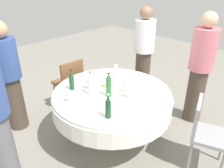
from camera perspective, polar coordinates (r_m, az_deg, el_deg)
The scene contains 22 objects.
ground_plane at distance 3.34m, azimuth -0.00°, elevation -13.14°, with size 10.00×10.00×0.00m, color gray.
dining_table at distance 2.99m, azimuth -0.00°, elevation -4.41°, with size 1.55×1.55×0.74m.
bottle_dark_green_right at distance 2.97m, azimuth -10.15°, elevation 0.91°, with size 0.07×0.07×0.28m.
bottle_green_outer at distance 2.76m, azimuth -0.82°, elevation -0.30°, with size 0.07×0.07×0.31m.
bottle_clear_left at distance 2.81m, azimuth -5.48°, elevation 0.03°, with size 0.06×0.06×0.31m.
bottle_dark_green_west at distance 2.37m, azimuth -0.97°, elevation -5.77°, with size 0.07×0.07×0.29m.
wine_glass_west at distance 2.89m, azimuth 3.34°, elevation -0.30°, with size 0.07×0.07×0.13m.
wine_glass_north at distance 2.71m, azimuth -10.73°, elevation -2.53°, with size 0.07×0.07×0.14m.
wine_glass_near at distance 2.75m, azimuth 4.28°, elevation -1.36°, with size 0.07×0.07×0.15m.
wine_glass_front at distance 2.95m, azimuth -5.67°, elevation 0.61°, with size 0.08×0.08×0.16m.
wine_glass_south at distance 3.36m, azimuth 0.99°, elevation 3.99°, with size 0.06×0.06×0.14m.
plate_south at distance 3.03m, azimuth -1.82°, elevation -0.57°, with size 0.24×0.24×0.04m.
plate_rear at distance 2.68m, azimuth 7.17°, elevation -4.91°, with size 0.22×0.22×0.02m.
fork_outer at distance 2.49m, azimuth 3.47°, elevation -7.56°, with size 0.18×0.02×0.01m, color silver.
spoon_left at distance 3.21m, azimuth 6.08°, elevation 0.76°, with size 0.18×0.02×0.01m, color silver.
fork_west at distance 2.66m, azimuth 0.36°, elevation -5.07°, with size 0.18×0.02×0.01m, color silver.
folded_napkin at distance 2.89m, azimuth 12.18°, elevation -2.63°, with size 0.12×0.12×0.02m, color white.
person_right at distance 3.96m, azimuth 7.97°, elevation 7.67°, with size 0.34×0.34×1.63m.
person_outer at distance 3.41m, azimuth -24.50°, elevation 1.78°, with size 0.34×0.34×1.59m.
person_left at distance 3.51m, azimuth 21.31°, elevation 3.83°, with size 0.34×0.34×1.67m.
chair_near at distance 3.77m, azimuth -10.55°, elevation 0.87°, with size 0.42×0.42×0.87m.
chair_front at distance 2.84m, azimuth 22.15°, elevation -10.54°, with size 0.51×0.51×0.87m.
Camera 1 is at (-1.80, 1.80, 2.16)m, focal length 36.34 mm.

